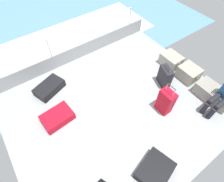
# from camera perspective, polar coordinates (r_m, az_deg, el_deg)

# --- Properties ---
(ground_plane) EXTENTS (4.40, 5.20, 0.06)m
(ground_plane) POSITION_cam_1_polar(r_m,az_deg,el_deg) (4.55, 1.89, -5.14)
(ground_plane) COLOR #939699
(gunwale_port) EXTENTS (0.06, 5.20, 0.45)m
(gunwale_port) POSITION_cam_1_polar(r_m,az_deg,el_deg) (5.63, -11.61, 11.81)
(gunwale_port) COLOR #939699
(gunwale_port) RESTS_ON ground_plane
(railing_port) EXTENTS (0.04, 4.20, 1.02)m
(railing_port) POSITION_cam_1_polar(r_m,az_deg,el_deg) (5.29, -12.61, 16.36)
(railing_port) COLOR silver
(railing_port) RESTS_ON ground_plane
(sea_wake) EXTENTS (12.00, 12.00, 0.01)m
(sea_wake) POSITION_cam_1_polar(r_m,az_deg,el_deg) (7.05, -16.47, 14.25)
(sea_wake) COLOR #598C9E
(sea_wake) RESTS_ON ground_plane
(cargo_crate_0) EXTENTS (0.61, 0.45, 0.35)m
(cargo_crate_0) POSITION_cam_1_polar(r_m,az_deg,el_deg) (5.63, 18.30, 9.31)
(cargo_crate_0) COLOR gray
(cargo_crate_0) RESTS_ON ground_plane
(cargo_crate_1) EXTENTS (0.57, 0.48, 0.37)m
(cargo_crate_1) POSITION_cam_1_polar(r_m,az_deg,el_deg) (5.41, 23.28, 5.29)
(cargo_crate_1) COLOR gray
(cargo_crate_1) RESTS_ON ground_plane
(cargo_crate_2) EXTENTS (0.65, 0.46, 0.35)m
(cargo_crate_2) POSITION_cam_1_polar(r_m,az_deg,el_deg) (5.21, 28.38, 0.06)
(cargo_crate_2) COLOR gray
(cargo_crate_2) RESTS_ON ground_plane
(cargo_crate_3) EXTENTS (0.52, 0.42, 0.39)m
(cargo_crate_3) POSITION_cam_1_polar(r_m,az_deg,el_deg) (5.17, 31.66, -2.34)
(cargo_crate_3) COLOR gray
(cargo_crate_3) RESTS_ON ground_plane
(suitcase_0) EXTENTS (0.45, 0.32, 0.67)m
(suitcase_0) POSITION_cam_1_polar(r_m,az_deg,el_deg) (4.95, 16.50, 4.42)
(suitcase_0) COLOR black
(suitcase_0) RESTS_ON ground_plane
(suitcase_1) EXTENTS (0.72, 0.81, 0.24)m
(suitcase_1) POSITION_cam_1_polar(r_m,az_deg,el_deg) (3.89, 13.54, -23.45)
(suitcase_1) COLOR black
(suitcase_1) RESTS_ON ground_plane
(suitcase_2) EXTENTS (0.68, 0.86, 0.22)m
(suitcase_2) POSITION_cam_1_polar(r_m,az_deg,el_deg) (5.01, -19.36, 0.99)
(suitcase_2) COLOR black
(suitcase_2) RESTS_ON ground_plane
(suitcase_3) EXTENTS (0.54, 0.74, 0.22)m
(suitcase_3) POSITION_cam_1_polar(r_m,az_deg,el_deg) (4.43, -17.02, -8.01)
(suitcase_3) COLOR #B70C1E
(suitcase_3) RESTS_ON ground_plane
(suitcase_4) EXTENTS (0.36, 0.25, 0.90)m
(suitcase_4) POSITION_cam_1_polar(r_m,az_deg,el_deg) (4.38, 16.72, -3.21)
(suitcase_4) COLOR #B70C1E
(suitcase_4) RESTS_ON ground_plane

